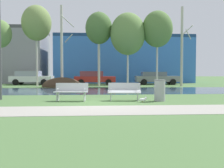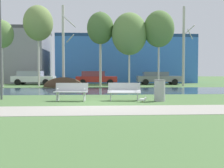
{
  "view_description": "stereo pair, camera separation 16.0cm",
  "coord_description": "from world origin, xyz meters",
  "px_view_note": "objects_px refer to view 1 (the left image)",
  "views": [
    {
      "loc": [
        -0.3,
        -12.02,
        1.42
      ],
      "look_at": [
        0.74,
        1.75,
        0.79
      ],
      "focal_mm": 43.63,
      "sensor_mm": 36.0,
      "label": 1
    },
    {
      "loc": [
        -0.14,
        -12.03,
        1.42
      ],
      "look_at": [
        0.74,
        1.75,
        0.79
      ],
      "focal_mm": 43.63,
      "sensor_mm": 36.0,
      "label": 2
    }
  ],
  "objects_px": {
    "bench_right": "(124,91)",
    "parked_sedan_second_red": "(94,78)",
    "trash_bin": "(160,90)",
    "bench_left": "(71,91)",
    "seagull": "(143,100)",
    "streetlamp": "(0,19)",
    "parked_van_nearest_white": "(31,78)",
    "parked_hatch_third_grey": "(156,78)"
  },
  "relations": [
    {
      "from": "parked_sedan_second_red",
      "to": "seagull",
      "type": "bearing_deg",
      "value": -82.91
    },
    {
      "from": "parked_van_nearest_white",
      "to": "bench_left",
      "type": "bearing_deg",
      "value": -71.67
    },
    {
      "from": "streetlamp",
      "to": "seagull",
      "type": "bearing_deg",
      "value": -13.64
    },
    {
      "from": "bench_left",
      "to": "trash_bin",
      "type": "bearing_deg",
      "value": -4.56
    },
    {
      "from": "parked_van_nearest_white",
      "to": "parked_sedan_second_red",
      "type": "bearing_deg",
      "value": -6.47
    },
    {
      "from": "trash_bin",
      "to": "seagull",
      "type": "bearing_deg",
      "value": -151.77
    },
    {
      "from": "bench_left",
      "to": "streetlamp",
      "type": "bearing_deg",
      "value": 166.61
    },
    {
      "from": "seagull",
      "to": "parked_van_nearest_white",
      "type": "height_order",
      "value": "parked_van_nearest_white"
    },
    {
      "from": "bench_right",
      "to": "seagull",
      "type": "bearing_deg",
      "value": -47.14
    },
    {
      "from": "trash_bin",
      "to": "streetlamp",
      "type": "distance_m",
      "value": 8.7
    },
    {
      "from": "seagull",
      "to": "trash_bin",
      "type": "bearing_deg",
      "value": 28.23
    },
    {
      "from": "trash_bin",
      "to": "parked_van_nearest_white",
      "type": "height_order",
      "value": "parked_van_nearest_white"
    },
    {
      "from": "trash_bin",
      "to": "seagull",
      "type": "xyz_separation_m",
      "value": [
        -0.91,
        -0.49,
        -0.4
      ]
    },
    {
      "from": "bench_right",
      "to": "bench_left",
      "type": "bearing_deg",
      "value": 180.0
    },
    {
      "from": "parked_van_nearest_white",
      "to": "parked_hatch_third_grey",
      "type": "relative_size",
      "value": 0.94
    },
    {
      "from": "parked_hatch_third_grey",
      "to": "parked_sedan_second_red",
      "type": "bearing_deg",
      "value": -177.57
    },
    {
      "from": "trash_bin",
      "to": "parked_sedan_second_red",
      "type": "height_order",
      "value": "parked_sedan_second_red"
    },
    {
      "from": "bench_right",
      "to": "seagull",
      "type": "xyz_separation_m",
      "value": [
        0.77,
        -0.83,
        -0.34
      ]
    },
    {
      "from": "parked_van_nearest_white",
      "to": "parked_sedan_second_red",
      "type": "distance_m",
      "value": 6.86
    },
    {
      "from": "seagull",
      "to": "streetlamp",
      "type": "relative_size",
      "value": 0.07
    },
    {
      "from": "seagull",
      "to": "streetlamp",
      "type": "distance_m",
      "value": 8.15
    },
    {
      "from": "bench_right",
      "to": "streetlamp",
      "type": "bearing_deg",
      "value": 172.11
    },
    {
      "from": "parked_hatch_third_grey",
      "to": "seagull",
      "type": "bearing_deg",
      "value": -105.45
    },
    {
      "from": "bench_left",
      "to": "parked_sedan_second_red",
      "type": "bearing_deg",
      "value": 85.5
    },
    {
      "from": "bench_right",
      "to": "parked_sedan_second_red",
      "type": "height_order",
      "value": "parked_sedan_second_red"
    },
    {
      "from": "bench_left",
      "to": "parked_van_nearest_white",
      "type": "xyz_separation_m",
      "value": [
        -5.56,
        16.78,
        0.32
      ]
    },
    {
      "from": "streetlamp",
      "to": "parked_hatch_third_grey",
      "type": "height_order",
      "value": "streetlamp"
    },
    {
      "from": "bench_right",
      "to": "streetlamp",
      "type": "height_order",
      "value": "streetlamp"
    },
    {
      "from": "streetlamp",
      "to": "parked_sedan_second_red",
      "type": "relative_size",
      "value": 1.4
    },
    {
      "from": "seagull",
      "to": "parked_sedan_second_red",
      "type": "distance_m",
      "value": 16.98
    },
    {
      "from": "seagull",
      "to": "parked_van_nearest_white",
      "type": "bearing_deg",
      "value": 116.84
    },
    {
      "from": "seagull",
      "to": "streetlamp",
      "type": "height_order",
      "value": "streetlamp"
    },
    {
      "from": "bench_right",
      "to": "trash_bin",
      "type": "xyz_separation_m",
      "value": [
        1.68,
        -0.34,
        0.06
      ]
    },
    {
      "from": "streetlamp",
      "to": "bench_left",
      "type": "bearing_deg",
      "value": -13.39
    },
    {
      "from": "streetlamp",
      "to": "parked_sedan_second_red",
      "type": "xyz_separation_m",
      "value": [
        4.85,
        15.15,
        -3.27
      ]
    },
    {
      "from": "parked_van_nearest_white",
      "to": "streetlamp",
      "type": "bearing_deg",
      "value": -82.97
    },
    {
      "from": "seagull",
      "to": "streetlamp",
      "type": "bearing_deg",
      "value": 166.36
    },
    {
      "from": "streetlamp",
      "to": "parked_hatch_third_grey",
      "type": "xyz_separation_m",
      "value": [
        11.68,
        15.44,
        -3.29
      ]
    },
    {
      "from": "parked_hatch_third_grey",
      "to": "bench_left",
      "type": "bearing_deg",
      "value": -116.38
    },
    {
      "from": "bench_right",
      "to": "trash_bin",
      "type": "relative_size",
      "value": 1.61
    },
    {
      "from": "bench_right",
      "to": "trash_bin",
      "type": "distance_m",
      "value": 1.72
    },
    {
      "from": "parked_sedan_second_red",
      "to": "streetlamp",
      "type": "bearing_deg",
      "value": -107.76
    }
  ]
}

